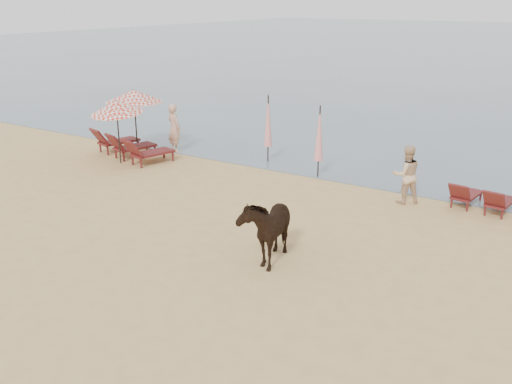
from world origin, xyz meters
TOP-DOWN VIEW (x-y plane):
  - ground at (0.00, 0.00)m, footprint 120.00×120.00m
  - lounger_cluster_left at (-7.96, 8.60)m, footprint 3.53×2.63m
  - lounger_cluster_right at (4.63, 9.80)m, footprint 1.72×1.67m
  - umbrella_open_left_a at (-8.27, 9.34)m, footprint 2.19×2.19m
  - umbrella_open_left_b at (-7.72, 7.86)m, footprint 1.90×1.93m
  - umbrella_closed_left at (-3.18, 10.89)m, footprint 0.30×0.30m
  - umbrella_closed_right at (-0.75, 10.17)m, footprint 0.30×0.30m
  - cow at (1.08, 3.75)m, footprint 1.33×2.09m
  - beachgoer_left at (-7.04, 10.18)m, footprint 0.82×0.68m
  - beachgoer_right_a at (2.56, 9.27)m, footprint 1.08×1.06m

SIDE VIEW (x-z plane):
  - ground at x=0.00m, z-range 0.00..0.00m
  - lounger_cluster_right at x=4.63m, z-range 0.11..0.66m
  - lounger_cluster_left at x=-7.96m, z-range 0.13..0.83m
  - cow at x=1.08m, z-range 0.00..1.63m
  - beachgoer_right_a at x=2.56m, z-range 0.00..1.75m
  - beachgoer_left at x=-7.04m, z-range 0.00..1.92m
  - umbrella_closed_right at x=-0.75m, z-range 0.28..2.76m
  - umbrella_closed_left at x=-3.18m, z-range 0.29..2.79m
  - umbrella_open_left_b at x=-7.72m, z-range 0.88..3.30m
  - umbrella_open_left_a at x=-8.27m, z-range 0.99..3.48m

